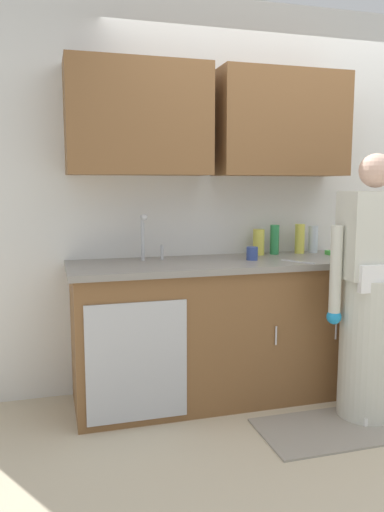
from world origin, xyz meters
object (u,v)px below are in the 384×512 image
(sink, at_px, (153,266))
(knife_on_counter, at_px, (298,262))
(bottle_water_short, at_px, (275,240))
(bottle_dish_liquid, at_px, (313,239))
(cup_by_sink, at_px, (252,253))
(bottle_cleaner_spray, at_px, (300,239))
(person_at_sink, at_px, (369,308))
(bottle_soap, at_px, (259,242))
(sponge, at_px, (334,253))

(sink, height_order, knife_on_counter, sink)
(sink, relative_size, bottle_water_short, 2.35)
(bottle_dish_liquid, bearing_deg, cup_by_sink, -158.36)
(bottle_cleaner_spray, bearing_deg, knife_on_counter, -118.81)
(person_at_sink, bearing_deg, bottle_cleaner_spray, 97.47)
(bottle_soap, bearing_deg, bottle_cleaner_spray, -0.45)
(person_at_sink, distance_m, bottle_cleaner_spray, 0.82)
(bottle_water_short, xyz_separation_m, bottle_dish_liquid, (0.31, 0.01, -0.01))
(bottle_water_short, relative_size, cup_by_sink, 2.43)
(cup_by_sink, distance_m, sponge, 0.68)
(sink, height_order, bottle_soap, sink)
(bottle_cleaner_spray, xyz_separation_m, sponge, (0.20, -0.14, -0.09))
(bottle_cleaner_spray, relative_size, knife_on_counter, 0.89)
(sponge, bearing_deg, sink, -178.12)
(bottle_dish_liquid, xyz_separation_m, knife_on_counter, (-0.33, -0.40, -0.10))
(sink, xyz_separation_m, bottle_water_short, (0.93, 0.18, 0.12))
(bottle_soap, height_order, knife_on_counter, bottle_soap)
(bottle_soap, relative_size, bottle_cleaner_spray, 0.86)
(bottle_cleaner_spray, bearing_deg, bottle_water_short, 179.84)
(bottle_cleaner_spray, relative_size, bottle_water_short, 1.01)
(person_at_sink, xyz_separation_m, bottle_dish_liquid, (0.02, 0.74, 0.35))
(cup_by_sink, bearing_deg, person_at_sink, -42.11)
(bottle_soap, xyz_separation_m, sponge, (0.53, -0.14, -0.08))
(bottle_soap, distance_m, cup_by_sink, 0.27)
(bottle_dish_liquid, height_order, sponge, bottle_dish_liquid)
(bottle_soap, xyz_separation_m, knife_on_counter, (0.11, -0.39, -0.09))
(bottle_cleaner_spray, xyz_separation_m, knife_on_counter, (-0.21, -0.39, -0.10))
(bottle_soap, relative_size, bottle_water_short, 0.87)
(bottle_cleaner_spray, height_order, sponge, bottle_cleaner_spray)
(bottle_soap, relative_size, knife_on_counter, 0.77)
(person_at_sink, height_order, bottle_cleaner_spray, person_at_sink)
(bottle_cleaner_spray, bearing_deg, cup_by_sink, -154.62)
(bottle_water_short, height_order, bottle_dish_liquid, bottle_water_short)
(person_at_sink, relative_size, cup_by_sink, 18.48)
(knife_on_counter, bearing_deg, bottle_soap, 164.29)
(knife_on_counter, distance_m, sponge, 0.49)
(bottle_water_short, distance_m, bottle_dish_liquid, 0.32)
(bottle_cleaner_spray, height_order, bottle_dish_liquid, bottle_cleaner_spray)
(bottle_water_short, bearing_deg, person_at_sink, -67.91)
(sponge, bearing_deg, cup_by_sink, -172.85)
(cup_by_sink, bearing_deg, bottle_soap, 57.48)
(sink, height_order, sponge, sink)
(cup_by_sink, bearing_deg, bottle_water_short, 39.86)
(bottle_soap, height_order, bottle_dish_liquid, bottle_dish_liquid)
(bottle_cleaner_spray, bearing_deg, sponge, -34.00)
(bottle_water_short, bearing_deg, bottle_soap, 179.08)
(sink, relative_size, bottle_cleaner_spray, 2.34)
(bottle_dish_liquid, bearing_deg, knife_on_counter, -129.48)
(bottle_soap, distance_m, bottle_cleaner_spray, 0.32)
(knife_on_counter, bearing_deg, person_at_sink, 11.07)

